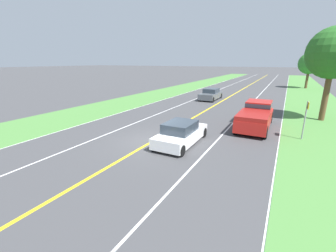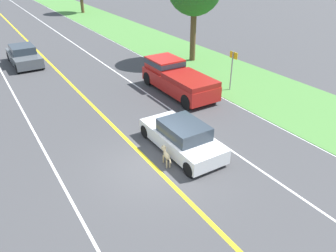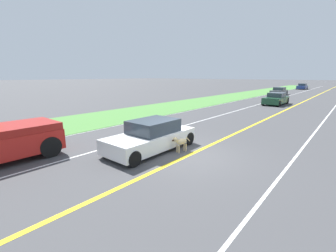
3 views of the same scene
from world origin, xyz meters
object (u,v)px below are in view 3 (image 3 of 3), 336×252
object	(u,v)px
ego_car	(152,136)
car_trailing_mid	(279,91)
dog	(180,142)
car_trailing_near	(276,99)
car_trailing_far	(302,87)

from	to	relation	value
ego_car	car_trailing_mid	distance (m)	36.02
dog	car_trailing_mid	distance (m)	35.60
dog	car_trailing_near	distance (m)	20.53
car_trailing_far	ego_car	bearing A→B (deg)	93.69
dog	car_trailing_far	world-z (taller)	car_trailing_far
dog	car_trailing_mid	bearing A→B (deg)	-69.87
dog	car_trailing_near	xyz separation A→B (m)	(1.47, -20.47, 0.18)
dog	car_trailing_mid	xyz separation A→B (m)	(4.84, -35.27, 0.15)
dog	ego_car	bearing A→B (deg)	37.95
car_trailing_mid	car_trailing_far	distance (m)	21.49
ego_car	car_trailing_far	world-z (taller)	car_trailing_far
ego_car	dog	xyz separation A→B (m)	(-1.18, -0.57, -0.16)
ego_car	dog	world-z (taller)	ego_car
dog	car_trailing_mid	size ratio (longest dim) A/B	0.22
car_trailing_mid	car_trailing_far	size ratio (longest dim) A/B	0.98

